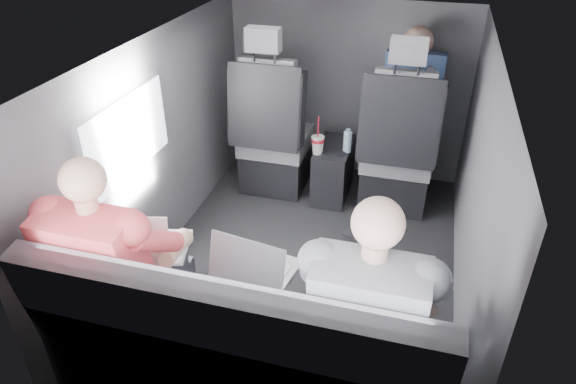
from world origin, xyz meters
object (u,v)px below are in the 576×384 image
(water_bottle, at_px, (348,141))
(laptop_white, at_px, (143,246))
(rear_bench, at_px, (244,363))
(laptop_silver, at_px, (254,266))
(passenger_rear_right, at_px, (369,316))
(laptop_black, at_px, (369,277))
(soda_cup, at_px, (318,144))
(passenger_rear_left, at_px, (121,267))
(center_console, at_px, (333,170))
(passenger_front_right, at_px, (411,96))
(front_seat_left, at_px, (273,141))
(front_seat_right, at_px, (397,156))

(water_bottle, xyz_separation_m, laptop_white, (-0.65, -1.64, 0.16))
(rear_bench, height_order, laptop_silver, rear_bench)
(water_bottle, relative_size, passenger_rear_right, 0.14)
(laptop_black, bearing_deg, water_bottle, 102.75)
(laptop_black, bearing_deg, soda_cup, 110.29)
(laptop_black, distance_m, passenger_rear_left, 1.06)
(center_console, xyz_separation_m, passenger_front_right, (0.49, 0.22, 0.55))
(water_bottle, distance_m, laptop_white, 1.78)
(front_seat_left, distance_m, water_bottle, 0.56)
(front_seat_right, bearing_deg, passenger_front_right, 82.23)
(passenger_rear_left, bearing_deg, laptop_white, 79.32)
(center_console, relative_size, water_bottle, 2.82)
(front_seat_right, relative_size, laptop_black, 2.79)
(rear_bench, bearing_deg, front_seat_right, 76.69)
(soda_cup, distance_m, passenger_front_right, 0.74)
(center_console, bearing_deg, front_seat_right, -5.07)
(soda_cup, height_order, laptop_white, laptop_white)
(laptop_black, relative_size, passenger_rear_left, 0.38)
(passenger_rear_right, bearing_deg, laptop_black, 99.17)
(front_seat_right, relative_size, rear_bench, 0.79)
(soda_cup, distance_m, water_bottle, 0.21)
(front_seat_left, height_order, passenger_rear_left, front_seat_left)
(laptop_black, xyz_separation_m, passenger_front_right, (0.03, 1.85, 0.12))
(laptop_black, height_order, passenger_front_right, passenger_front_right)
(center_console, bearing_deg, water_bottle, -28.87)
(laptop_white, relative_size, laptop_silver, 1.09)
(soda_cup, relative_size, water_bottle, 1.65)
(rear_bench, xyz_separation_m, passenger_front_right, (0.49, 2.16, 0.44))
(laptop_black, bearing_deg, rear_bench, -146.32)
(passenger_rear_right, bearing_deg, center_console, 104.91)
(front_seat_right, relative_size, soda_cup, 4.52)
(laptop_white, bearing_deg, front_seat_right, 58.84)
(soda_cup, bearing_deg, laptop_black, -69.71)
(front_seat_right, height_order, center_console, front_seat_right)
(soda_cup, bearing_deg, laptop_white, -106.41)
(water_bottle, bearing_deg, laptop_silver, -94.39)
(soda_cup, distance_m, laptop_white, 1.63)
(rear_bench, xyz_separation_m, water_bottle, (0.10, 1.89, 0.17))
(water_bottle, bearing_deg, passenger_rear_right, -77.66)
(front_seat_left, height_order, rear_bench, front_seat_left)
(laptop_black, bearing_deg, front_seat_right, 90.28)
(front_seat_right, height_order, laptop_white, front_seat_right)
(passenger_rear_left, bearing_deg, laptop_black, 11.40)
(front_seat_left, xyz_separation_m, laptop_white, (-0.10, -1.66, 0.24))
(front_seat_left, relative_size, rear_bench, 0.79)
(laptop_black, bearing_deg, laptop_silver, -172.88)
(laptop_white, xyz_separation_m, passenger_front_right, (1.04, 1.92, 0.11))
(center_console, height_order, water_bottle, water_bottle)
(laptop_silver, relative_size, passenger_rear_left, 0.31)
(laptop_black, distance_m, passenger_rear_right, 0.21)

